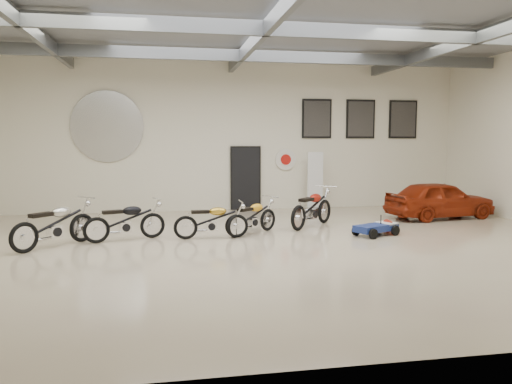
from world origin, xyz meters
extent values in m
cube|color=#C2B494|center=(0.00, 0.00, 0.00)|extent=(16.00, 12.00, 0.01)
cube|color=slate|center=(0.00, 0.00, 5.00)|extent=(16.00, 12.00, 0.01)
cube|color=#F0E8CE|center=(0.00, 6.00, 2.50)|extent=(16.00, 0.02, 5.00)
cube|color=black|center=(0.50, 5.95, 1.05)|extent=(0.92, 0.08, 2.10)
imported|color=maroon|center=(6.00, 3.00, 0.57)|extent=(1.81, 3.50, 1.14)
camera|label=1|loc=(-2.18, -10.78, 2.38)|focal=35.00mm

